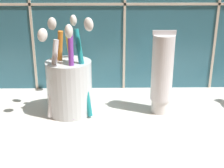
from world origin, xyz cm
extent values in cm
cube|color=silver|center=(0.00, 0.00, 1.00)|extent=(76.29, 36.71, 2.00)
cube|color=beige|center=(0.00, 17.75, 20.09)|extent=(86.29, 0.24, 0.50)
cylinder|color=silver|center=(-8.48, 5.74, 6.87)|extent=(8.07, 8.07, 9.73)
cylinder|color=teal|center=(-5.83, 4.31, 9.95)|extent=(3.37, 3.04, 15.27)
ellipsoid|color=white|center=(-4.62, 3.29, 18.59)|extent=(2.41, 2.32, 2.47)
cylinder|color=yellow|center=(-8.33, 10.06, 9.49)|extent=(1.35, 6.86, 14.54)
ellipsoid|color=white|center=(-8.11, 13.48, 17.60)|extent=(1.46, 2.49, 2.68)
cylinder|color=orange|center=(-10.31, 6.82, 9.66)|extent=(2.67, 2.15, 14.63)
ellipsoid|color=white|center=(-11.14, 7.35, 18.01)|extent=(2.33, 2.13, 2.38)
cylinder|color=white|center=(-11.01, 3.86, 9.14)|extent=(2.99, 2.67, 13.62)
ellipsoid|color=white|center=(-12.02, 3.04, 16.96)|extent=(2.39, 2.29, 2.45)
cylinder|color=purple|center=(-7.70, 3.22, 9.53)|extent=(0.95, 2.88, 14.38)
ellipsoid|color=white|center=(-7.68, 2.09, 17.74)|extent=(1.34, 2.00, 2.41)
cylinder|color=white|center=(8.00, 5.74, 3.29)|extent=(3.25, 3.25, 2.58)
cylinder|color=white|center=(8.00, 5.74, 10.46)|extent=(3.82, 3.82, 11.76)
cube|color=silver|center=(8.00, 5.74, 16.74)|extent=(4.01, 0.36, 0.80)
camera|label=1|loc=(-1.71, -46.35, 27.25)|focal=50.00mm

